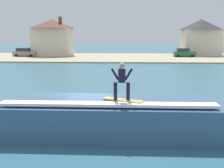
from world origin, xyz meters
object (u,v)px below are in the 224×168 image
wave_crest (109,116)px  surfboard (123,100)px  surfer (122,79)px  house_with_chimney (52,35)px  car_near_shore (25,53)px  car_far_shore (184,53)px  house_gabled_white (201,35)px

wave_crest → surfboard: 1.37m
surfer → house_with_chimney: bearing=107.1°
wave_crest → house_with_chimney: bearing=106.7°
car_near_shore → car_far_shore: 31.82m
surfer → house_with_chimney: size_ratio=0.17×
wave_crest → surfer: 2.13m
wave_crest → car_near_shore: 50.95m
wave_crest → surfer: size_ratio=6.32×
car_far_shore → house_with_chimney: house_with_chimney is taller
surfboard → car_far_shore: car_far_shore is taller
surfer → house_gabled_white: 56.12m
surfboard → house_with_chimney: bearing=107.2°
car_far_shore → house_with_chimney: (-26.79, 2.44, 3.37)m
surfer → car_far_shore: bearing=76.9°
surfboard → house_gabled_white: size_ratio=0.20×
surfer → house_with_chimney: (-15.56, 50.64, 1.62)m
surfer → house_with_chimney: house_with_chimney is taller
surfboard → car_near_shore: (-20.65, 47.60, -0.81)m
wave_crest → house_gabled_white: 55.61m
car_near_shore → house_with_chimney: size_ratio=0.48×
wave_crest → car_near_shore: car_near_shore is taller
house_gabled_white → house_with_chimney: bearing=-174.1°
surfer → house_gabled_white: house_gabled_white is taller
car_near_shore → wave_crest: bearing=-66.9°
car_near_shore → car_far_shore: bearing=1.0°
surfer → car_near_shore: surfer is taller
house_with_chimney → car_near_shore: bearing=-149.4°
house_with_chimney → surfboard: bearing=-72.8°
house_with_chimney → house_gabled_white: 31.36m
car_near_shore → car_far_shore: size_ratio=1.08×
car_near_shore → house_gabled_white: bearing=9.7°
surfboard → house_gabled_white: 56.07m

